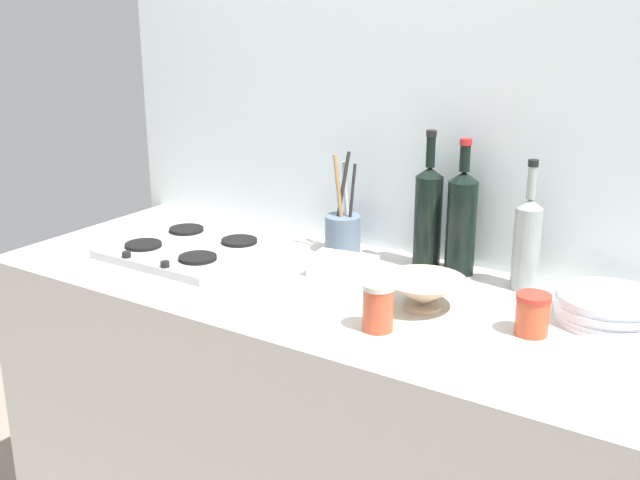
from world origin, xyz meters
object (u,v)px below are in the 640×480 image
at_px(wine_bottle_leftmost, 428,215).
at_px(butter_dish, 343,266).
at_px(plate_stack, 608,308).
at_px(wine_bottle_mid_left, 461,221).
at_px(condiment_jar_front, 378,307).
at_px(wine_bottle_mid_right, 527,241).
at_px(utensil_crock, 343,231).
at_px(mixing_bowl, 423,292).
at_px(stovetop_hob, 192,248).
at_px(condiment_jar_rear, 532,314).

relative_size(wine_bottle_leftmost, butter_dish, 2.24).
bearing_deg(plate_stack, wine_bottle_mid_left, 165.09).
bearing_deg(condiment_jar_front, wine_bottle_mid_right, 66.53).
bearing_deg(utensil_crock, mixing_bowl, -33.63).
bearing_deg(wine_bottle_mid_right, butter_dish, -158.14).
height_order(wine_bottle_mid_right, condiment_jar_front, wine_bottle_mid_right).
bearing_deg(plate_stack, wine_bottle_leftmost, 168.01).
bearing_deg(condiment_jar_front, wine_bottle_mid_left, 89.84).
height_order(stovetop_hob, mixing_bowl, mixing_bowl).
bearing_deg(mixing_bowl, butter_dish, 162.84).
height_order(utensil_crock, condiment_jar_front, utensil_crock).
distance_m(stovetop_hob, wine_bottle_mid_left, 0.77).
height_order(butter_dish, utensil_crock, utensil_crock).
relative_size(stovetop_hob, utensil_crock, 1.41).
xyz_separation_m(wine_bottle_mid_right, butter_dish, (-0.43, -0.17, -0.10)).
height_order(plate_stack, condiment_jar_rear, condiment_jar_rear).
bearing_deg(mixing_bowl, wine_bottle_leftmost, 114.61).
height_order(butter_dish, condiment_jar_front, condiment_jar_front).
height_order(wine_bottle_mid_left, condiment_jar_rear, wine_bottle_mid_left).
height_order(condiment_jar_front, condiment_jar_rear, condiment_jar_front).
xyz_separation_m(wine_bottle_leftmost, wine_bottle_mid_left, (0.10, 0.00, -0.00)).
xyz_separation_m(wine_bottle_leftmost, wine_bottle_mid_right, (0.28, -0.01, -0.02)).
bearing_deg(wine_bottle_mid_left, wine_bottle_leftmost, -178.85).
bearing_deg(wine_bottle_mid_right, mixing_bowl, -120.95).
bearing_deg(butter_dish, utensil_crock, 122.02).
bearing_deg(condiment_jar_rear, butter_dish, 170.67).
relative_size(utensil_crock, condiment_jar_front, 2.66).
relative_size(wine_bottle_mid_right, condiment_jar_front, 3.02).
distance_m(wine_bottle_mid_left, butter_dish, 0.33).
height_order(utensil_crock, condiment_jar_rear, utensil_crock).
distance_m(plate_stack, wine_bottle_leftmost, 0.53).
height_order(plate_stack, wine_bottle_mid_right, wine_bottle_mid_right).
xyz_separation_m(wine_bottle_mid_right, condiment_jar_rear, (0.11, -0.26, -0.08)).
bearing_deg(stovetop_hob, utensil_crock, 33.96).
bearing_deg(utensil_crock, condiment_jar_front, -50.12).
distance_m(wine_bottle_leftmost, mixing_bowl, 0.32).
bearing_deg(wine_bottle_mid_right, wine_bottle_mid_left, 175.13).
distance_m(plate_stack, butter_dish, 0.67).
relative_size(utensil_crock, condiment_jar_rear, 3.14).
relative_size(wine_bottle_mid_right, mixing_bowl, 1.64).
bearing_deg(wine_bottle_leftmost, condiment_jar_rear, -35.34).
xyz_separation_m(mixing_bowl, condiment_jar_rear, (0.26, -0.00, 0.01)).
relative_size(wine_bottle_mid_left, wine_bottle_mid_right, 1.09).
bearing_deg(wine_bottle_leftmost, stovetop_hob, -157.07).
distance_m(utensil_crock, condiment_jar_front, 0.55).
distance_m(butter_dish, utensil_crock, 0.20).
distance_m(wine_bottle_leftmost, condiment_jar_rear, 0.49).
xyz_separation_m(utensil_crock, condiment_jar_front, (0.35, -0.42, -0.01)).
bearing_deg(wine_bottle_mid_left, mixing_bowl, -84.02).
height_order(wine_bottle_leftmost, mixing_bowl, wine_bottle_leftmost).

